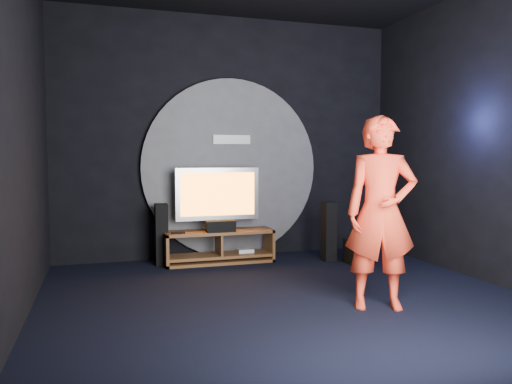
% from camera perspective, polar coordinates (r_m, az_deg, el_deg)
% --- Properties ---
extents(floor, '(5.00, 5.00, 0.00)m').
position_cam_1_polar(floor, '(5.21, 3.97, -12.39)').
color(floor, black).
rests_on(floor, ground).
extents(back_wall, '(5.00, 0.04, 3.50)m').
position_cam_1_polar(back_wall, '(7.39, -3.01, 6.21)').
color(back_wall, black).
rests_on(back_wall, ground).
extents(front_wall, '(5.00, 0.04, 3.50)m').
position_cam_1_polar(front_wall, '(2.83, 22.99, 9.22)').
color(front_wall, black).
rests_on(front_wall, ground).
extents(left_wall, '(0.04, 5.00, 3.50)m').
position_cam_1_polar(left_wall, '(4.72, -25.77, 6.98)').
color(left_wall, black).
rests_on(left_wall, ground).
extents(right_wall, '(0.04, 5.00, 3.50)m').
position_cam_1_polar(right_wall, '(6.35, 25.73, 6.15)').
color(right_wall, black).
rests_on(right_wall, ground).
extents(wall_disc_panel, '(2.60, 0.11, 2.60)m').
position_cam_1_polar(wall_disc_panel, '(7.33, -2.88, 2.72)').
color(wall_disc_panel, '#515156').
rests_on(wall_disc_panel, ground).
extents(media_console, '(1.51, 0.45, 0.45)m').
position_cam_1_polar(media_console, '(7.00, -4.21, -6.47)').
color(media_console, brown).
rests_on(media_console, ground).
extents(tv, '(1.18, 0.22, 0.87)m').
position_cam_1_polar(tv, '(6.97, -4.42, -0.46)').
color(tv, '#AEAEB5').
rests_on(tv, media_console).
extents(center_speaker, '(0.40, 0.15, 0.15)m').
position_cam_1_polar(center_speaker, '(6.83, -4.05, -3.92)').
color(center_speaker, black).
rests_on(center_speaker, media_console).
extents(remote, '(0.18, 0.05, 0.02)m').
position_cam_1_polar(remote, '(6.74, -8.87, -4.63)').
color(remote, black).
rests_on(remote, media_console).
extents(tower_speaker_left, '(0.17, 0.19, 0.84)m').
position_cam_1_polar(tower_speaker_left, '(6.91, -10.75, -4.79)').
color(tower_speaker_left, black).
rests_on(tower_speaker_left, ground).
extents(tower_speaker_right, '(0.17, 0.19, 0.84)m').
position_cam_1_polar(tower_speaker_right, '(7.13, 8.33, -4.49)').
color(tower_speaker_right, black).
rests_on(tower_speaker_right, ground).
extents(subwoofer, '(0.31, 0.31, 0.34)m').
position_cam_1_polar(subwoofer, '(7.07, 11.57, -6.67)').
color(subwoofer, black).
rests_on(subwoofer, ground).
extents(player, '(0.79, 0.65, 1.87)m').
position_cam_1_polar(player, '(4.97, 14.09, -2.29)').
color(player, '#F33B21').
rests_on(player, ground).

